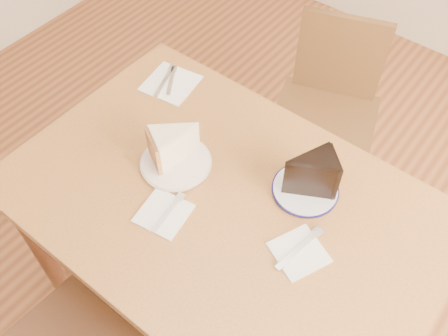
% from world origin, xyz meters
% --- Properties ---
extents(ground, '(4.00, 4.00, 0.00)m').
position_xyz_m(ground, '(0.00, 0.00, 0.00)').
color(ground, '#4D2714').
rests_on(ground, ground).
extents(table, '(1.20, 0.80, 0.75)m').
position_xyz_m(table, '(0.00, 0.00, 0.65)').
color(table, brown).
rests_on(table, ground).
extents(chair_far, '(0.51, 0.51, 0.81)m').
position_xyz_m(chair_far, '(-0.07, 0.76, 0.45)').
color(chair_far, '#352010').
rests_on(chair_far, ground).
extents(plate_cream, '(0.20, 0.20, 0.01)m').
position_xyz_m(plate_cream, '(-0.19, 0.02, 0.76)').
color(plate_cream, silver).
rests_on(plate_cream, table).
extents(plate_navy, '(0.18, 0.18, 0.01)m').
position_xyz_m(plate_navy, '(0.16, 0.17, 0.76)').
color(plate_navy, white).
rests_on(plate_navy, table).
extents(carrot_cake, '(0.15, 0.16, 0.10)m').
position_xyz_m(carrot_cake, '(-0.20, 0.04, 0.81)').
color(carrot_cake, white).
rests_on(carrot_cake, plate_cream).
extents(chocolate_cake, '(0.16, 0.16, 0.13)m').
position_xyz_m(chocolate_cake, '(0.16, 0.16, 0.82)').
color(chocolate_cake, black).
rests_on(chocolate_cake, plate_navy).
extents(napkin_cream, '(0.15, 0.15, 0.00)m').
position_xyz_m(napkin_cream, '(-0.10, -0.13, 0.75)').
color(napkin_cream, white).
rests_on(napkin_cream, table).
extents(napkin_navy, '(0.16, 0.16, 0.00)m').
position_xyz_m(napkin_navy, '(0.25, -0.01, 0.75)').
color(napkin_navy, white).
rests_on(napkin_navy, table).
extents(napkin_spare, '(0.18, 0.18, 0.00)m').
position_xyz_m(napkin_spare, '(-0.43, 0.26, 0.75)').
color(napkin_spare, white).
rests_on(napkin_spare, table).
extents(fork_cream, '(0.03, 0.14, 0.00)m').
position_xyz_m(fork_cream, '(-0.09, -0.13, 0.76)').
color(fork_cream, silver).
rests_on(fork_cream, napkin_cream).
extents(knife_navy, '(0.04, 0.17, 0.00)m').
position_xyz_m(knife_navy, '(0.25, 0.00, 0.76)').
color(knife_navy, silver).
rests_on(knife_navy, napkin_navy).
extents(fork_spare, '(0.09, 0.12, 0.00)m').
position_xyz_m(fork_spare, '(-0.43, 0.27, 0.76)').
color(fork_spare, silver).
rests_on(fork_spare, napkin_spare).
extents(knife_spare, '(0.07, 0.16, 0.00)m').
position_xyz_m(knife_spare, '(-0.45, 0.25, 0.76)').
color(knife_spare, silver).
rests_on(knife_spare, napkin_spare).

